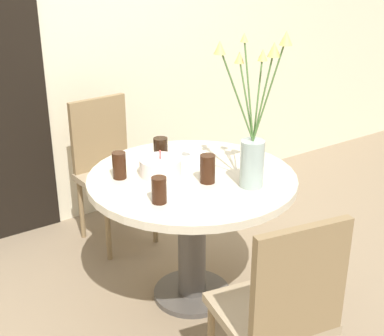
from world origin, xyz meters
name	(u,v)px	position (x,y,z in m)	size (l,w,h in m)	color
ground_plane	(192,295)	(0.00, 0.00, 0.00)	(16.00, 16.00, 0.00)	#89755B
wall_back	(82,26)	(0.00, 1.24, 1.30)	(8.00, 0.05, 2.60)	beige
dining_table	(192,203)	(0.00, 0.00, 0.56)	(1.04, 1.04, 0.72)	beige
chair_far_back	(109,163)	(-0.06, 0.84, 0.51)	(0.43, 0.43, 0.91)	#9E896B
chair_left_flank	(281,307)	(-0.16, -0.83, 0.51)	(0.47, 0.47, 0.91)	#9E896B
birthday_cake	(160,167)	(-0.12, 0.10, 0.76)	(0.21, 0.21, 0.13)	white
flower_vase	(253,137)	(0.17, -0.25, 0.96)	(0.31, 0.25, 0.72)	#9EB2AD
side_plate	(192,158)	(0.12, 0.18, 0.72)	(0.21, 0.21, 0.01)	white
drink_glass_0	(161,149)	(-0.02, 0.26, 0.78)	(0.08, 0.08, 0.12)	black
drink_glass_1	(208,169)	(0.02, -0.11, 0.79)	(0.07, 0.07, 0.14)	#33190C
drink_glass_2	(159,190)	(-0.29, -0.17, 0.78)	(0.07, 0.07, 0.12)	#33190C
drink_glass_3	(119,165)	(-0.31, 0.17, 0.78)	(0.07, 0.07, 0.13)	#33190C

